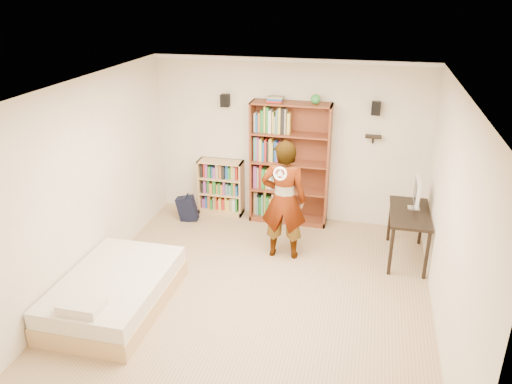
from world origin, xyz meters
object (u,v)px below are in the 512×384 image
Objects in this scene: tall_bookshelf at (290,164)px; computer_desk at (407,235)px; daybed at (115,288)px; low_bookshelf at (221,187)px; person at (284,200)px.

tall_bookshelf is 2.18m from computer_desk.
daybed is (-3.58, -2.07, -0.10)m from computer_desk.
tall_bookshelf is 3.47m from daybed.
low_bookshelf is 3.23m from computer_desk.
low_bookshelf is 0.52× the size of daybed.
low_bookshelf reaches higher than daybed.
tall_bookshelf is 1.32m from low_bookshelf.
computer_desk is 0.60× the size of daybed.
daybed is at bearing -99.11° from low_bookshelf.
person is (-1.78, -0.32, 0.52)m from computer_desk.
computer_desk is (3.10, -0.91, -0.11)m from low_bookshelf.
computer_desk is 1.88m from person.
daybed is 2.59m from person.
low_bookshelf reaches higher than computer_desk.
daybed is at bearing -149.91° from computer_desk.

